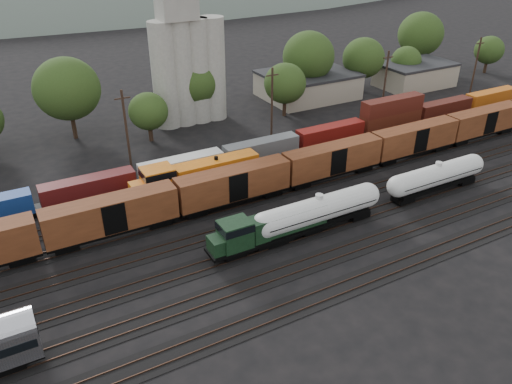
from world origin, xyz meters
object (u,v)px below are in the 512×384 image
green_locomotive (266,229)px  tank_car_a (318,211)px  orange_locomotive (194,177)px  grain_silo (187,60)px

green_locomotive → tank_car_a: tank_car_a is taller
tank_car_a → orange_locomotive: bearing=121.9°
tank_car_a → grain_silo: bearing=88.8°
green_locomotive → orange_locomotive: size_ratio=0.81×
green_locomotive → tank_car_a: size_ratio=0.90×
orange_locomotive → grain_silo: grain_silo is taller
green_locomotive → grain_silo: 42.67m
tank_car_a → orange_locomotive: orange_locomotive is taller
green_locomotive → grain_silo: (7.79, 41.00, 8.87)m
orange_locomotive → grain_silo: 29.18m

